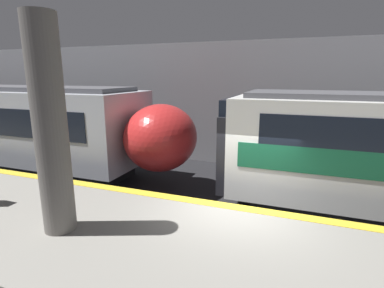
% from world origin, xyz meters
% --- Properties ---
extents(ground_plane, '(120.00, 120.00, 0.00)m').
position_xyz_m(ground_plane, '(0.00, 0.00, 0.00)').
color(ground_plane, black).
extents(platform, '(40.00, 3.83, 1.14)m').
position_xyz_m(platform, '(0.00, -1.91, 0.56)').
color(platform, gray).
rests_on(platform, ground).
extents(station_rear_barrier, '(50.00, 0.15, 5.43)m').
position_xyz_m(station_rear_barrier, '(0.00, 6.85, 2.71)').
color(station_rear_barrier, '#939399').
rests_on(station_rear_barrier, ground).
extents(support_pillar_near, '(0.58, 0.58, 3.91)m').
position_xyz_m(support_pillar_near, '(-2.94, -2.26, 3.08)').
color(support_pillar_near, slate).
rests_on(support_pillar_near, platform).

